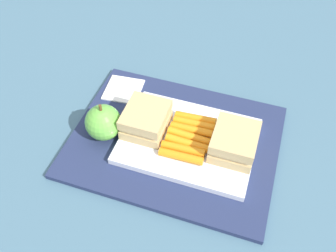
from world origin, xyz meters
The scene contains 8 objects.
ground_plane centered at (0.00, 0.00, 0.00)m, with size 2.40×2.40×0.00m, color #42667A.
lunchbag_mat centered at (0.00, 0.00, 0.01)m, with size 0.36×0.28×0.01m, color navy.
food_tray centered at (-0.03, 0.00, 0.02)m, with size 0.23×0.17×0.01m, color white.
sandwich_half_left centered at (-0.10, 0.00, 0.04)m, with size 0.07×0.08×0.04m.
sandwich_half_right centered at (0.05, 0.00, 0.04)m, with size 0.07×0.08×0.04m.
carrot_sticks_bundle centered at (-0.03, 0.00, 0.03)m, with size 0.08×0.10×0.02m.
apple centered at (0.12, 0.03, 0.04)m, with size 0.06×0.06×0.08m.
paper_napkin centered at (0.14, -0.09, 0.01)m, with size 0.07×0.07×0.00m, color white.
Camera 1 is at (-0.12, 0.39, 0.53)m, focal length 39.64 mm.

